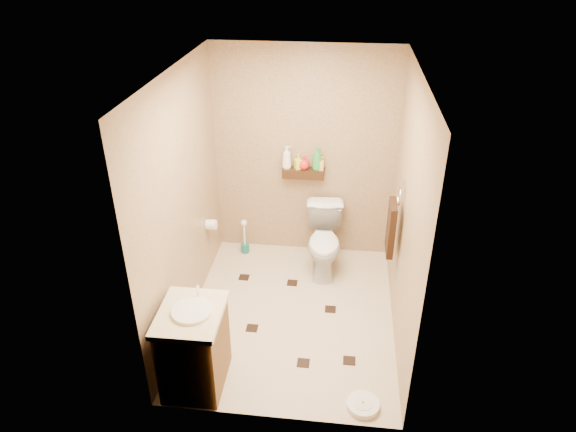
# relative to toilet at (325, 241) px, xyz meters

# --- Properties ---
(ground) EXTENTS (2.50, 2.50, 0.00)m
(ground) POSITION_rel_toilet_xyz_m (-0.27, -0.83, -0.36)
(ground) COLOR beige
(ground) RESTS_ON ground
(wall_back) EXTENTS (2.00, 0.04, 2.40)m
(wall_back) POSITION_rel_toilet_xyz_m (-0.27, 0.42, 0.84)
(wall_back) COLOR #A5825E
(wall_back) RESTS_ON ground
(wall_front) EXTENTS (2.00, 0.04, 2.40)m
(wall_front) POSITION_rel_toilet_xyz_m (-0.27, -2.08, 0.84)
(wall_front) COLOR #A5825E
(wall_front) RESTS_ON ground
(wall_left) EXTENTS (0.04, 2.50, 2.40)m
(wall_left) POSITION_rel_toilet_xyz_m (-1.27, -0.83, 0.84)
(wall_left) COLOR #A5825E
(wall_left) RESTS_ON ground
(wall_right) EXTENTS (0.04, 2.50, 2.40)m
(wall_right) POSITION_rel_toilet_xyz_m (0.73, -0.83, 0.84)
(wall_right) COLOR #A5825E
(wall_right) RESTS_ON ground
(ceiling) EXTENTS (2.00, 2.50, 0.02)m
(ceiling) POSITION_rel_toilet_xyz_m (-0.27, -0.83, 2.04)
(ceiling) COLOR silver
(ceiling) RESTS_ON wall_back
(wall_shelf) EXTENTS (0.46, 0.14, 0.10)m
(wall_shelf) POSITION_rel_toilet_xyz_m (-0.27, 0.34, 0.66)
(wall_shelf) COLOR #381E0F
(wall_shelf) RESTS_ON wall_back
(floor_accents) EXTENTS (1.28, 1.31, 0.01)m
(floor_accents) POSITION_rel_toilet_xyz_m (-0.25, -0.88, -0.36)
(floor_accents) COLOR black
(floor_accents) RESTS_ON ground
(toilet) EXTENTS (0.45, 0.74, 0.73)m
(toilet) POSITION_rel_toilet_xyz_m (0.00, 0.00, 0.00)
(toilet) COLOR white
(toilet) RESTS_ON ground
(vanity) EXTENTS (0.51, 0.62, 0.87)m
(vanity) POSITION_rel_toilet_xyz_m (-0.97, -1.78, 0.02)
(vanity) COLOR brown
(vanity) RESTS_ON ground
(bathroom_scale) EXTENTS (0.28, 0.28, 0.05)m
(bathroom_scale) POSITION_rel_toilet_xyz_m (0.42, -1.90, -0.34)
(bathroom_scale) COLOR white
(bathroom_scale) RESTS_ON ground
(toilet_brush) EXTENTS (0.10, 0.10, 0.44)m
(toilet_brush) POSITION_rel_toilet_xyz_m (-0.95, 0.24, -0.21)
(toilet_brush) COLOR #1A695F
(toilet_brush) RESTS_ON ground
(towel_ring) EXTENTS (0.12, 0.30, 0.76)m
(towel_ring) POSITION_rel_toilet_xyz_m (0.64, -0.58, 0.58)
(towel_ring) COLOR silver
(towel_ring) RESTS_ON wall_right
(toilet_paper) EXTENTS (0.12, 0.11, 0.12)m
(toilet_paper) POSITION_rel_toilet_xyz_m (-1.21, -0.18, 0.24)
(toilet_paper) COLOR white
(toilet_paper) RESTS_ON wall_left
(bottle_a) EXTENTS (0.10, 0.10, 0.26)m
(bottle_a) POSITION_rel_toilet_xyz_m (-0.46, 0.34, 0.84)
(bottle_a) COLOR white
(bottle_a) RESTS_ON wall_shelf
(bottle_b) EXTENTS (0.10, 0.10, 0.16)m
(bottle_b) POSITION_rel_toilet_xyz_m (-0.33, 0.34, 0.79)
(bottle_b) COLOR yellow
(bottle_b) RESTS_ON wall_shelf
(bottle_c) EXTENTS (0.12, 0.12, 0.15)m
(bottle_c) POSITION_rel_toilet_xyz_m (-0.27, 0.34, 0.78)
(bottle_c) COLOR red
(bottle_c) RESTS_ON wall_shelf
(bottle_d) EXTENTS (0.11, 0.11, 0.27)m
(bottle_d) POSITION_rel_toilet_xyz_m (-0.13, 0.34, 0.84)
(bottle_d) COLOR green
(bottle_d) RESTS_ON wall_shelf
(bottle_e) EXTENTS (0.07, 0.07, 0.15)m
(bottle_e) POSITION_rel_toilet_xyz_m (-0.09, 0.34, 0.78)
(bottle_e) COLOR #EFBE4F
(bottle_e) RESTS_ON wall_shelf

